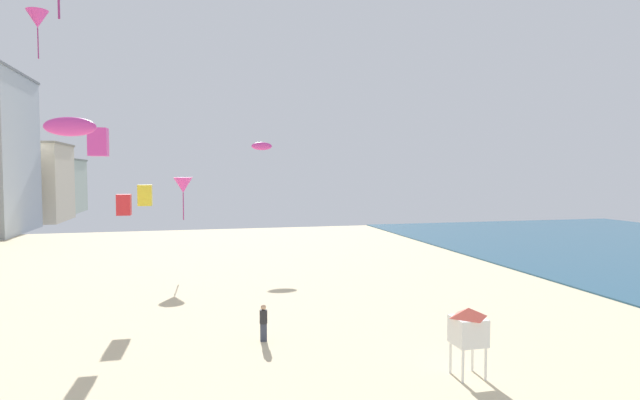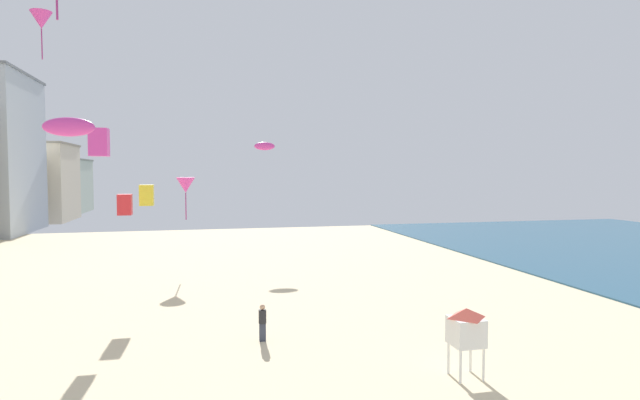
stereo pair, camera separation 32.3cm
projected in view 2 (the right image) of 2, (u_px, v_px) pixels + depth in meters
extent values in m
cube|color=beige|center=(11.00, 183.00, 77.64)|extent=(16.95, 12.49, 11.62)
cube|color=gray|center=(10.00, 144.00, 77.32)|extent=(17.29, 12.74, 0.30)
cube|color=#B7C6B2|center=(44.00, 187.00, 93.95)|extent=(14.24, 14.69, 9.64)
cube|color=slate|center=(43.00, 160.00, 93.68)|extent=(14.52, 14.98, 0.30)
cube|color=#383D4C|center=(263.00, 332.00, 22.69)|extent=(0.28, 0.18, 0.80)
cylinder|color=#262628|center=(262.00, 316.00, 22.66)|extent=(0.34, 0.34, 0.60)
sphere|color=tan|center=(262.00, 307.00, 22.63)|extent=(0.24, 0.24, 0.24)
cylinder|color=white|center=(460.00, 367.00, 18.11)|extent=(0.10, 0.10, 1.20)
cylinder|color=white|center=(483.00, 365.00, 18.32)|extent=(0.10, 0.10, 1.20)
cylinder|color=white|center=(448.00, 358.00, 18.99)|extent=(0.10, 0.10, 1.20)
cylinder|color=white|center=(470.00, 356.00, 19.19)|extent=(0.10, 0.10, 1.20)
cube|color=white|center=(466.00, 331.00, 18.59)|extent=(1.10, 1.10, 1.00)
pyramid|color=#D14C3D|center=(466.00, 313.00, 18.56)|extent=(1.10, 1.10, 0.35)
cube|color=red|center=(125.00, 205.00, 26.22)|extent=(0.68, 0.68, 1.06)
ellipsoid|color=#DB3D9E|center=(69.00, 127.00, 18.27)|extent=(1.75, 0.49, 0.68)
cone|color=#DB3D9E|center=(186.00, 185.00, 39.56)|extent=(1.44, 1.44, 1.18)
cylinder|color=#992A6E|center=(186.00, 206.00, 39.65)|extent=(0.08, 0.08, 2.09)
cube|color=#DB3D9E|center=(99.00, 142.00, 24.75)|extent=(0.85, 0.85, 1.34)
cube|color=yellow|center=(147.00, 195.00, 30.63)|extent=(0.79, 0.79, 1.24)
cone|color=#DB3D9E|center=(41.00, 20.00, 36.85)|extent=(1.50, 1.50, 1.23)
cylinder|color=#992A6E|center=(42.00, 44.00, 36.94)|extent=(0.08, 0.08, 2.18)
ellipsoid|color=#DB3D9E|center=(265.00, 146.00, 46.72)|extent=(1.87, 0.52, 0.73)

